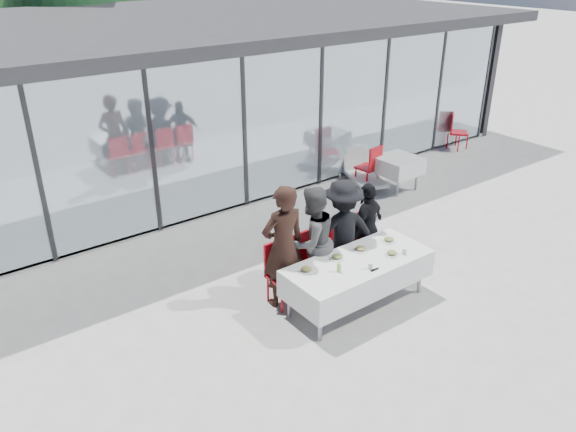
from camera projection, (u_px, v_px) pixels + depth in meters
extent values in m
plane|color=#A19E99|center=(336.00, 314.00, 8.25)|extent=(90.00, 90.00, 0.00)
cube|color=gray|center=(197.00, 146.00, 15.09)|extent=(14.00, 8.00, 0.10)
cube|color=black|center=(132.00, 66.00, 17.24)|extent=(14.00, 0.20, 3.20)
cube|color=black|center=(383.00, 60.00, 18.14)|extent=(0.20, 8.00, 3.20)
cube|color=silver|center=(283.00, 123.00, 11.55)|extent=(13.60, 0.06, 3.10)
cube|color=#2D2D30|center=(195.00, 20.00, 13.39)|extent=(14.80, 8.80, 0.24)
cube|color=#262628|center=(38.00, 175.00, 8.93)|extent=(0.08, 0.10, 3.10)
cube|color=#262628|center=(152.00, 151.00, 9.98)|extent=(0.08, 0.10, 3.10)
cube|color=#262628|center=(244.00, 132.00, 11.02)|extent=(0.08, 0.10, 3.10)
cube|color=#262628|center=(320.00, 116.00, 12.07)|extent=(0.08, 0.10, 3.10)
cube|color=#262628|center=(384.00, 102.00, 13.12)|extent=(0.08, 0.10, 3.10)
cube|color=#262628|center=(438.00, 91.00, 14.17)|extent=(0.08, 0.10, 3.10)
cube|color=#262628|center=(485.00, 81.00, 15.21)|extent=(0.08, 0.10, 3.10)
cube|color=#BA0C15|center=(128.00, 168.00, 12.48)|extent=(0.45, 0.45, 0.90)
cube|color=#BA0C15|center=(179.00, 149.00, 13.65)|extent=(0.45, 0.45, 0.90)
cube|color=#BA0C15|center=(274.00, 135.00, 14.64)|extent=(0.45, 0.45, 0.90)
cube|color=#BA0C15|center=(316.00, 117.00, 16.22)|extent=(0.45, 0.45, 0.90)
cube|color=#103313|center=(6.00, 6.00, 28.63)|extent=(6.50, 2.00, 4.40)
cube|color=silver|center=(358.00, 273.00, 8.27)|extent=(2.26, 0.96, 0.42)
cylinder|color=gray|center=(320.00, 319.00, 7.55)|extent=(0.06, 0.06, 0.71)
cylinder|color=gray|center=(420.00, 272.00, 8.63)|extent=(0.06, 0.06, 0.71)
cylinder|color=gray|center=(289.00, 295.00, 8.06)|extent=(0.06, 0.06, 0.71)
cylinder|color=gray|center=(387.00, 254.00, 9.14)|extent=(0.06, 0.06, 0.71)
imported|color=black|center=(283.00, 247.00, 8.13)|extent=(0.75, 0.75, 1.91)
cube|color=#BA0C15|center=(285.00, 277.00, 8.32)|extent=(0.44, 0.44, 0.05)
cube|color=#BA0C15|center=(277.00, 257.00, 8.36)|extent=(0.44, 0.04, 0.55)
cylinder|color=#BA0C15|center=(282.00, 300.00, 8.20)|extent=(0.04, 0.04, 0.43)
cylinder|color=#BA0C15|center=(301.00, 292.00, 8.39)|extent=(0.04, 0.04, 0.43)
cylinder|color=#BA0C15|center=(268.00, 289.00, 8.46)|extent=(0.04, 0.04, 0.43)
cylinder|color=#BA0C15|center=(287.00, 282.00, 8.65)|extent=(0.04, 0.04, 0.43)
imported|color=#4B4B4B|center=(312.00, 241.00, 8.45)|extent=(0.91, 0.91, 1.75)
cube|color=#BA0C15|center=(312.00, 266.00, 8.61)|extent=(0.44, 0.44, 0.05)
cube|color=#BA0C15|center=(305.00, 247.00, 8.64)|extent=(0.44, 0.04, 0.55)
cylinder|color=#BA0C15|center=(310.00, 288.00, 8.48)|extent=(0.04, 0.04, 0.43)
cylinder|color=#BA0C15|center=(328.00, 281.00, 8.68)|extent=(0.04, 0.04, 0.43)
cylinder|color=#BA0C15|center=(296.00, 278.00, 8.74)|extent=(0.04, 0.04, 0.43)
cylinder|color=#BA0C15|center=(314.00, 271.00, 8.94)|extent=(0.04, 0.04, 0.43)
imported|color=black|center=(342.00, 231.00, 8.79)|extent=(1.39, 1.39, 1.71)
cube|color=#BA0C15|center=(343.00, 254.00, 8.94)|extent=(0.44, 0.44, 0.05)
cube|color=#BA0C15|center=(335.00, 236.00, 8.98)|extent=(0.44, 0.04, 0.55)
cylinder|color=#BA0C15|center=(341.00, 275.00, 8.82)|extent=(0.04, 0.04, 0.43)
cylinder|color=#BA0C15|center=(358.00, 268.00, 9.01)|extent=(0.04, 0.04, 0.43)
cylinder|color=#BA0C15|center=(326.00, 266.00, 9.08)|extent=(0.04, 0.04, 0.43)
cylinder|color=#BA0C15|center=(343.00, 259.00, 9.27)|extent=(0.04, 0.04, 0.43)
imported|color=black|center=(367.00, 227.00, 9.12)|extent=(1.13, 1.13, 1.53)
cube|color=#BA0C15|center=(367.00, 245.00, 9.23)|extent=(0.44, 0.44, 0.05)
cube|color=#BA0C15|center=(359.00, 227.00, 9.27)|extent=(0.44, 0.04, 0.55)
cylinder|color=#BA0C15|center=(366.00, 265.00, 9.10)|extent=(0.04, 0.04, 0.43)
cylinder|color=#BA0C15|center=(382.00, 258.00, 9.30)|extent=(0.04, 0.04, 0.43)
cylinder|color=#BA0C15|center=(351.00, 256.00, 9.36)|extent=(0.04, 0.04, 0.43)
cylinder|color=#BA0C15|center=(366.00, 250.00, 9.56)|extent=(0.04, 0.04, 0.43)
cylinder|color=silver|center=(306.00, 271.00, 7.90)|extent=(0.23, 0.23, 0.01)
ellipsoid|color=#AE8B45|center=(307.00, 269.00, 7.89)|extent=(0.15, 0.15, 0.05)
cylinder|color=silver|center=(337.00, 258.00, 8.22)|extent=(0.23, 0.23, 0.01)
ellipsoid|color=#386024|center=(337.00, 256.00, 8.21)|extent=(0.15, 0.15, 0.05)
cylinder|color=silver|center=(361.00, 250.00, 8.44)|extent=(0.23, 0.23, 0.01)
ellipsoid|color=#AE8B45|center=(361.00, 248.00, 8.43)|extent=(0.15, 0.15, 0.05)
cylinder|color=silver|center=(389.00, 241.00, 8.70)|extent=(0.23, 0.23, 0.01)
ellipsoid|color=#386024|center=(389.00, 239.00, 8.69)|extent=(0.15, 0.15, 0.05)
cylinder|color=silver|center=(392.00, 255.00, 8.32)|extent=(0.23, 0.23, 0.01)
ellipsoid|color=#386024|center=(392.00, 253.00, 8.30)|extent=(0.15, 0.15, 0.05)
cylinder|color=#92C853|center=(339.00, 267.00, 7.87)|extent=(0.06, 0.06, 0.13)
cylinder|color=silver|center=(371.00, 266.00, 7.94)|extent=(0.07, 0.07, 0.10)
cylinder|color=silver|center=(405.00, 251.00, 8.32)|extent=(0.07, 0.07, 0.10)
cube|color=black|center=(375.00, 270.00, 7.93)|extent=(0.14, 0.03, 0.01)
cube|color=silver|center=(398.00, 165.00, 12.30)|extent=(0.86, 0.86, 0.36)
cylinder|color=gray|center=(398.00, 181.00, 12.01)|extent=(0.05, 0.05, 0.72)
cylinder|color=gray|center=(417.00, 175.00, 12.33)|extent=(0.05, 0.05, 0.72)
cylinder|color=gray|center=(378.00, 173.00, 12.44)|extent=(0.05, 0.05, 0.72)
cylinder|color=gray|center=(397.00, 167.00, 12.77)|extent=(0.05, 0.05, 0.72)
cube|color=#BA0C15|center=(458.00, 133.00, 14.84)|extent=(0.62, 0.62, 0.05)
cube|color=#BA0C15|center=(452.00, 123.00, 14.78)|extent=(0.37, 0.31, 0.55)
cylinder|color=#BA0C15|center=(458.00, 144.00, 14.72)|extent=(0.04, 0.04, 0.43)
cylinder|color=#BA0C15|center=(467.00, 142.00, 14.91)|extent=(0.04, 0.04, 0.43)
cylinder|color=#BA0C15|center=(447.00, 141.00, 14.98)|extent=(0.04, 0.04, 0.43)
cylinder|color=#BA0C15|center=(456.00, 138.00, 15.17)|extent=(0.04, 0.04, 0.43)
cube|color=#BA0C15|center=(368.00, 167.00, 12.49)|extent=(0.50, 0.50, 0.05)
cube|color=#BA0C15|center=(376.00, 159.00, 12.25)|extent=(0.44, 0.10, 0.55)
cylinder|color=#BA0C15|center=(367.00, 182.00, 12.36)|extent=(0.04, 0.04, 0.43)
cylinder|color=#BA0C15|center=(378.00, 178.00, 12.55)|extent=(0.04, 0.04, 0.43)
cylinder|color=#BA0C15|center=(356.00, 177.00, 12.62)|extent=(0.04, 0.04, 0.43)
cylinder|color=#BA0C15|center=(367.00, 173.00, 12.82)|extent=(0.04, 0.04, 0.43)
cube|color=silver|center=(364.00, 177.00, 12.67)|extent=(1.02, 1.43, 0.08)
cube|color=silver|center=(355.00, 158.00, 13.03)|extent=(0.65, 0.46, 0.54)
cylinder|color=silver|center=(373.00, 192.00, 12.19)|extent=(0.04, 0.04, 0.14)
cylinder|color=silver|center=(389.00, 187.00, 12.46)|extent=(0.04, 0.04, 0.14)
cylinder|color=silver|center=(340.00, 177.00, 12.99)|extent=(0.04, 0.04, 0.14)
cylinder|color=silver|center=(355.00, 173.00, 13.25)|extent=(0.04, 0.04, 0.14)
cylinder|color=#382316|center=(75.00, 85.00, 17.49)|extent=(0.44, 0.44, 2.00)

